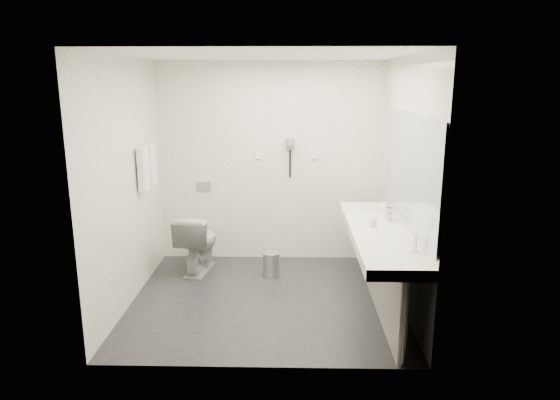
{
  "coord_description": "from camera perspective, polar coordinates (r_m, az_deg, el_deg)",
  "views": [
    {
      "loc": [
        0.27,
        -4.94,
        2.28
      ],
      "look_at": [
        0.15,
        0.15,
        1.05
      ],
      "focal_mm": 32.25,
      "sensor_mm": 36.0,
      "label": 1
    }
  ],
  "objects": [
    {
      "name": "towel_rail",
      "position": [
        5.77,
        -15.04,
        5.85
      ],
      "size": [
        0.02,
        0.62,
        0.02
      ],
      "primitive_type": "cylinder",
      "rotation": [
        1.57,
        0.0,
        0.0
      ],
      "color": "silver",
      "rests_on": "wall_left"
    },
    {
      "name": "faucet_far",
      "position": [
        5.66,
        12.0,
        -0.58
      ],
      "size": [
        0.04,
        0.04,
        0.15
      ],
      "primitive_type": "cylinder",
      "color": "silver",
      "rests_on": "vanity_counter"
    },
    {
      "name": "floor",
      "position": [
        5.45,
        -1.65,
        -11.16
      ],
      "size": [
        2.8,
        2.8,
        0.0
      ],
      "primitive_type": "plane",
      "color": "#232327",
      "rests_on": "ground"
    },
    {
      "name": "wall_right",
      "position": [
        5.17,
        13.95,
        1.69
      ],
      "size": [
        0.0,
        2.6,
        2.6
      ],
      "primitive_type": "plane",
      "rotation": [
        1.57,
        0.0,
        -1.57
      ],
      "color": "white",
      "rests_on": "floor"
    },
    {
      "name": "pedal_bin",
      "position": [
        5.99,
        -1.0,
        -7.38
      ],
      "size": [
        0.25,
        0.25,
        0.27
      ],
      "primitive_type": "cylinder",
      "rotation": [
        0.0,
        0.0,
        -0.33
      ],
      "color": "#B2B5BA",
      "rests_on": "floor"
    },
    {
      "name": "switch_plate_a",
      "position": [
        6.31,
        -2.49,
        5.09
      ],
      "size": [
        0.09,
        0.02,
        0.09
      ],
      "primitive_type": "cube",
      "color": "white",
      "rests_on": "wall_back"
    },
    {
      "name": "dryer_cord",
      "position": [
        6.28,
        1.15,
        4.14
      ],
      "size": [
        0.02,
        0.02,
        0.35
      ],
      "primitive_type": "cylinder",
      "color": "black",
      "rests_on": "dryer_cradle"
    },
    {
      "name": "wall_left",
      "position": [
        5.32,
        -16.99,
        1.81
      ],
      "size": [
        0.0,
        2.6,
        2.6
      ],
      "primitive_type": "plane",
      "rotation": [
        1.57,
        0.0,
        1.57
      ],
      "color": "white",
      "rests_on": "floor"
    },
    {
      "name": "glass_right",
      "position": [
        5.38,
        12.31,
        -1.47
      ],
      "size": [
        0.08,
        0.08,
        0.12
      ],
      "primitive_type": "cylinder",
      "rotation": [
        0.0,
        0.0,
        -0.28
      ],
      "color": "silver",
      "rests_on": "vanity_counter"
    },
    {
      "name": "mirror",
      "position": [
        4.94,
        14.4,
        3.48
      ],
      "size": [
        0.02,
        2.2,
        1.05
      ],
      "primitive_type": "cube",
      "color": "#B2BCC6",
      "rests_on": "wall_right"
    },
    {
      "name": "vanity_post_far",
      "position": [
        6.16,
        9.82,
        -4.66
      ],
      "size": [
        0.06,
        0.06,
        0.75
      ],
      "primitive_type": "cylinder",
      "color": "silver",
      "rests_on": "floor"
    },
    {
      "name": "switch_plate_b",
      "position": [
        6.31,
        3.9,
        5.06
      ],
      "size": [
        0.09,
        0.02,
        0.09
      ],
      "primitive_type": "cube",
      "color": "white",
      "rests_on": "wall_back"
    },
    {
      "name": "soap_bottle_a",
      "position": [
        5.05,
        10.56,
        -2.4
      ],
      "size": [
        0.06,
        0.06,
        0.12
      ],
      "primitive_type": "imported",
      "rotation": [
        0.0,
        0.0,
        0.18
      ],
      "color": "silver",
      "rests_on": "vanity_counter"
    },
    {
      "name": "vanity_post_near",
      "position": [
        4.26,
        13.92,
        -13.41
      ],
      "size": [
        0.06,
        0.06,
        0.75
      ],
      "primitive_type": "cylinder",
      "color": "silver",
      "rests_on": "floor"
    },
    {
      "name": "dryer_barrel",
      "position": [
        6.19,
        1.16,
        6.61
      ],
      "size": [
        0.08,
        0.14,
        0.08
      ],
      "primitive_type": "cylinder",
      "rotation": [
        1.57,
        0.0,
        0.0
      ],
      "color": "gray",
      "rests_on": "dryer_cradle"
    },
    {
      "name": "toilet",
      "position": [
        6.16,
        -9.29,
        -4.78
      ],
      "size": [
        0.51,
        0.76,
        0.72
      ],
      "primitive_type": "imported",
      "rotation": [
        0.0,
        0.0,
        2.99
      ],
      "color": "white",
      "rests_on": "floor"
    },
    {
      "name": "dryer_cradle",
      "position": [
        6.26,
        1.16,
        6.42
      ],
      "size": [
        0.1,
        0.04,
        0.14
      ],
      "primitive_type": "cube",
      "color": "gray",
      "rests_on": "wall_back"
    },
    {
      "name": "basin_far",
      "position": [
        5.65,
        10.02,
        -1.46
      ],
      "size": [
        0.4,
        0.31,
        0.05
      ],
      "primitive_type": "ellipsoid",
      "color": "white",
      "rests_on": "vanity_counter"
    },
    {
      "name": "flush_plate",
      "position": [
        6.47,
        -8.66,
        1.55
      ],
      "size": [
        0.18,
        0.02,
        0.12
      ],
      "primitive_type": "cube",
      "color": "#B2B5BA",
      "rests_on": "wall_back"
    },
    {
      "name": "ceiling",
      "position": [
        4.95,
        -1.85,
        16.11
      ],
      "size": [
        2.8,
        2.8,
        0.0
      ],
      "primitive_type": "plane",
      "rotation": [
        3.14,
        0.0,
        0.0
      ],
      "color": "white",
      "rests_on": "wall_back"
    },
    {
      "name": "wall_front",
      "position": [
        3.79,
        -2.78,
        -2.19
      ],
      "size": [
        2.8,
        0.0,
        2.8
      ],
      "primitive_type": "plane",
      "rotation": [
        -1.57,
        0.0,
        0.0
      ],
      "color": "white",
      "rests_on": "floor"
    },
    {
      "name": "wall_back",
      "position": [
        6.33,
        -1.11,
        4.21
      ],
      "size": [
        2.8,
        0.0,
        2.8
      ],
      "primitive_type": "plane",
      "rotation": [
        1.57,
        0.0,
        0.0
      ],
      "color": "white",
      "rests_on": "floor"
    },
    {
      "name": "basin_near",
      "position": [
        4.42,
        12.48,
        -5.83
      ],
      "size": [
        0.4,
        0.31,
        0.05
      ],
      "primitive_type": "ellipsoid",
      "color": "white",
      "rests_on": "vanity_counter"
    },
    {
      "name": "vanity_counter",
      "position": [
        5.04,
        11.08,
        -3.76
      ],
      "size": [
        0.55,
        2.2,
        0.1
      ],
      "primitive_type": "cube",
      "color": "white",
      "rests_on": "floor"
    },
    {
      "name": "faucet_near",
      "position": [
        4.44,
        15.02,
        -4.69
      ],
      "size": [
        0.04,
        0.04,
        0.15
      ],
      "primitive_type": "cylinder",
      "color": "silver",
      "rests_on": "vanity_counter"
    },
    {
      "name": "vanity_panel",
      "position": [
        5.19,
        11.14,
        -8.25
      ],
      "size": [
        0.03,
        2.15,
        0.75
      ],
      "primitive_type": "cube",
      "color": "gray",
      "rests_on": "floor"
    },
    {
      "name": "towel_near",
      "position": [
        5.67,
        -15.2,
        3.45
      ],
      "size": [
        0.07,
        0.24,
        0.48
      ],
      "primitive_type": "cube",
      "color": "white",
      "rests_on": "towel_rail"
    },
    {
      "name": "bin_lid",
      "position": [
        5.94,
        -1.01,
        -6.08
      ],
      "size": [
        0.2,
        0.2,
        0.02
      ],
      "primitive_type": "cylinder",
      "color": "#B2B5BA",
      "rests_on": "pedal_bin"
    },
    {
      "name": "towel_far",
      "position": [
        5.93,
        -14.45,
        3.93
      ],
      "size": [
        0.07,
        0.24,
        0.48
      ],
      "primitive_type": "cube",
      "color": "white",
      "rests_on": "towel_rail"
    },
    {
      "name": "glass_left",
      "position": [
        5.28,
        12.46,
        -1.92
      ],
      "size": [
        0.07,
        0.07,
        0.1
      ],
      "primitive_type": "cylinder",
      "rotation": [
        0.0,
        0.0,
        -0.23
      ],
      "color": "silver",
      "rests_on": "vanity_counter"
    }
  ]
}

